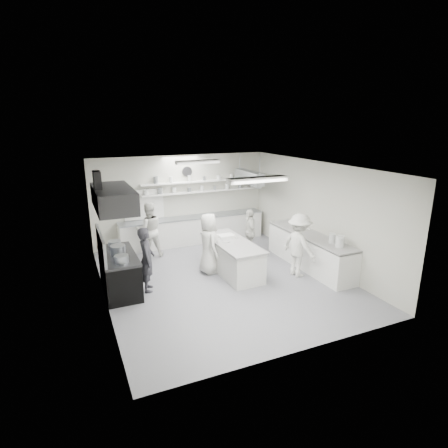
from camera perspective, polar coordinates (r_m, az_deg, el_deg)
name	(u,v)px	position (r m, az deg, el deg)	size (l,w,h in m)	color
floor	(222,279)	(9.92, -0.24, -8.62)	(6.00, 7.00, 0.02)	gray
ceiling	(222,166)	(9.10, -0.26, 8.98)	(6.00, 7.00, 0.02)	silver
wall_back	(182,199)	(12.59, -6.61, 3.82)	(6.00, 0.04, 3.00)	beige
wall_front	(303,276)	(6.52, 12.21, -7.98)	(6.00, 0.04, 3.00)	beige
wall_left	(100,240)	(8.70, -18.70, -2.38)	(0.04, 7.00, 3.00)	beige
wall_right	(318,214)	(10.90, 14.38, 1.55)	(0.04, 7.00, 3.00)	beige
stove	(120,274)	(9.47, -15.96, -7.45)	(0.80, 1.80, 0.90)	black
exhaust_hood	(113,198)	(8.91, -16.88, 3.86)	(0.85, 2.00, 0.50)	#2D2D30
back_counter	(194,230)	(12.66, -4.77, -0.92)	(5.00, 0.60, 0.92)	white
shelf_lower	(202,191)	(12.64, -3.43, 5.10)	(4.20, 0.26, 0.04)	white
shelf_upper	(202,181)	(12.58, -3.46, 6.67)	(4.20, 0.26, 0.04)	white
pass_through_window	(144,204)	(12.28, -12.39, 3.01)	(1.30, 0.04, 1.00)	black
wall_clock	(187,171)	(12.45, -5.81, 8.15)	(0.32, 0.32, 0.05)	white
right_counter	(310,251)	(10.84, 13.19, -4.15)	(0.74, 3.30, 0.94)	white
pot_rack	(249,177)	(12.19, 3.92, 7.32)	(0.30, 1.60, 0.40)	#989EA7
light_fixture_front	(258,180)	(7.50, 5.26, 6.92)	(1.30, 0.25, 0.10)	white
light_fixture_rear	(198,162)	(10.77, -4.13, 9.63)	(1.30, 0.25, 0.10)	white
prep_island	(232,258)	(10.20, 1.25, -5.27)	(0.86, 2.30, 0.85)	white
stove_pot	(118,251)	(9.21, -16.21, -4.08)	(0.36, 0.36, 0.29)	#989EA7
cook_stove	(147,259)	(9.19, -11.96, -5.43)	(0.59, 0.39, 1.63)	#2D2D33
cook_back	(149,230)	(11.45, -11.60, -0.93)	(0.83, 0.65, 1.72)	silver
cook_island_left	(209,243)	(10.05, -2.41, -3.05)	(0.83, 0.54, 1.69)	silver
cook_island_right	(250,232)	(11.44, 4.03, -1.29)	(0.86, 0.36, 1.47)	silver
cook_right	(299,245)	(10.04, 11.62, -3.27)	(1.12, 0.64, 1.73)	silver
bowl_island_a	(226,242)	(10.04, 0.25, -2.87)	(0.24, 0.24, 0.06)	#989EA7
bowl_island_b	(234,238)	(10.36, 1.55, -2.25)	(0.21, 0.21, 0.07)	white
bowl_right	(305,230)	(11.11, 12.59, -0.91)	(0.22, 0.22, 0.05)	white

